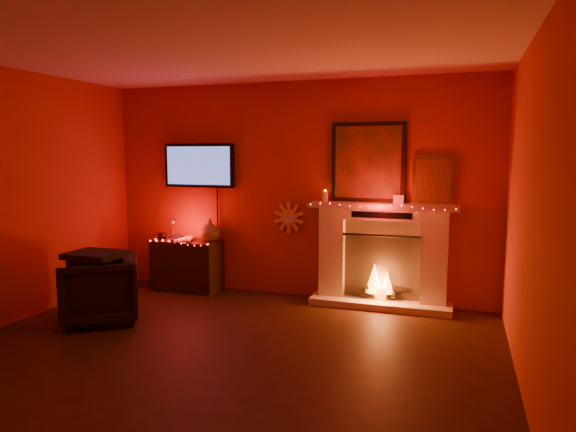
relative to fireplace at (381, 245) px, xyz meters
name	(u,v)px	position (x,y,z in m)	size (l,w,h in m)	color
room	(197,211)	(-1.14, -2.39, 0.63)	(5.00, 5.00, 5.00)	black
fireplace	(381,245)	(0.00, 0.00, 0.00)	(1.72, 0.40, 2.18)	beige
tv	(199,166)	(-2.44, 0.06, 0.92)	(1.00, 0.07, 1.24)	black
sunburst_clock	(289,218)	(-1.19, 0.09, 0.28)	(0.40, 0.03, 0.40)	#F9A632
console_table	(189,262)	(-2.52, -0.12, -0.34)	(0.88, 0.51, 0.96)	black
armchair	(100,289)	(-2.78, -1.59, -0.37)	(0.76, 0.78, 0.71)	black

